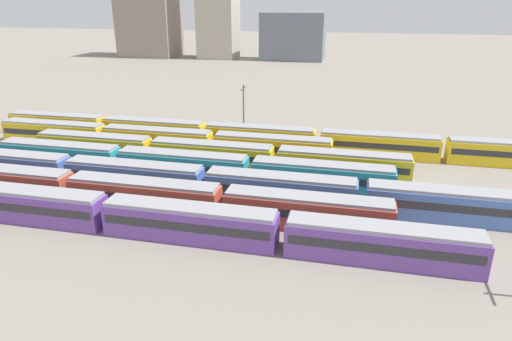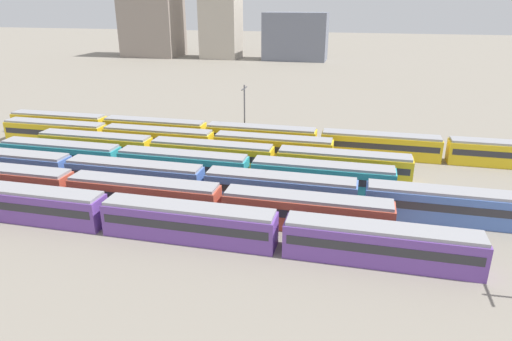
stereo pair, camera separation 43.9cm
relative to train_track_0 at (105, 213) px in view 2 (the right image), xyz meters
name	(u,v)px [view 2 (the right image)]	position (x,y,z in m)	size (l,w,h in m)	color
ground_plane	(67,167)	(-15.73, 15.60, -1.90)	(600.00, 600.00, 0.00)	gray
train_track_0	(105,213)	(0.00, 0.00, 0.00)	(74.70, 3.06, 3.75)	#6B429E
train_track_1	(144,195)	(1.89, 5.20, 0.00)	(55.80, 3.06, 3.75)	#BC4C38
train_track_2	(205,183)	(7.47, 10.40, 0.00)	(74.70, 3.06, 3.75)	#4C70BC
train_track_3	(183,165)	(2.49, 15.60, 0.00)	(55.80, 3.06, 3.75)	teal
train_track_4	(212,155)	(4.89, 20.80, 0.00)	(55.80, 3.06, 3.75)	yellow
train_track_5	(158,139)	(-5.97, 26.00, 0.00)	(55.80, 3.06, 3.75)	yellow
train_track_6	(261,137)	(9.87, 31.20, 0.00)	(93.60, 3.06, 3.75)	yellow
catenary_pole_1	(245,111)	(6.31, 34.17, 3.54)	(0.24, 3.20, 9.81)	#4C4C51
distant_building_0	(152,17)	(-64.09, 147.45, 14.03)	(23.28, 17.99, 31.86)	gray
distant_building_1	(220,2)	(-33.53, 147.45, 20.22)	(15.10, 13.70, 44.26)	#B2A899
distant_building_2	(295,37)	(-2.56, 147.45, 7.27)	(25.05, 12.78, 18.34)	slate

